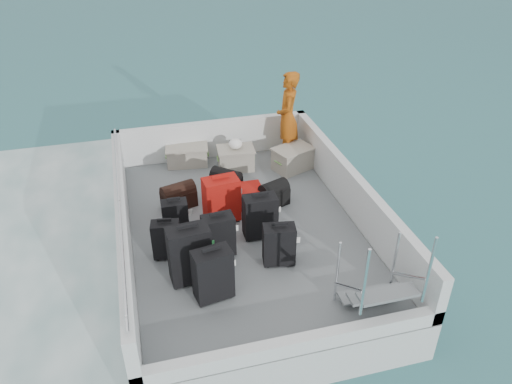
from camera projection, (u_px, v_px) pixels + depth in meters
ground at (244, 259)px, 7.86m from camera, size 160.00×160.00×0.00m
ferry_hull at (244, 244)px, 7.70m from camera, size 3.60×5.00×0.60m
deck at (244, 228)px, 7.54m from camera, size 3.30×4.70×0.02m
deck_fittings at (272, 215)px, 7.15m from camera, size 3.60×5.00×0.90m
suitcase_0 at (190, 255)px, 6.33m from camera, size 0.55×0.34×0.81m
suitcase_1 at (166, 240)px, 6.79m from camera, size 0.41×0.28×0.57m
suitcase_2 at (175, 218)px, 7.27m from camera, size 0.38×0.24×0.54m
suitcase_3 at (213, 275)px, 6.08m from camera, size 0.51×0.35×0.71m
suitcase_4 at (219, 236)px, 6.81m from camera, size 0.45×0.28×0.64m
suitcase_5 at (221, 200)px, 7.51m from camera, size 0.55×0.37×0.72m
suitcase_6 at (279, 245)px, 6.67m from camera, size 0.46×0.32×0.59m
suitcase_7 at (260, 217)px, 7.18m from camera, size 0.48×0.28×0.67m
suitcase_8 at (241, 197)px, 8.01m from camera, size 0.71×0.47×0.28m
duffel_0 at (179, 198)px, 7.94m from camera, size 0.59×0.44×0.32m
duffel_1 at (226, 183)px, 8.33m from camera, size 0.56×0.55×0.32m
duffel_2 at (274, 196)px, 7.99m from camera, size 0.52×0.44×0.32m
crate_0 at (183, 157)px, 9.12m from camera, size 0.60×0.46×0.33m
crate_1 at (192, 156)px, 9.14m from camera, size 0.60×0.46×0.33m
crate_2 at (236, 159)px, 9.00m from camera, size 0.65×0.48×0.37m
crate_3 at (293, 159)px, 8.97m from camera, size 0.77×0.65×0.39m
yellow_bag at (287, 158)px, 9.21m from camera, size 0.28×0.26×0.22m
white_bag at (236, 145)px, 8.85m from camera, size 0.24×0.24×0.18m
passenger at (288, 117)px, 8.97m from camera, size 0.57×0.71×1.68m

